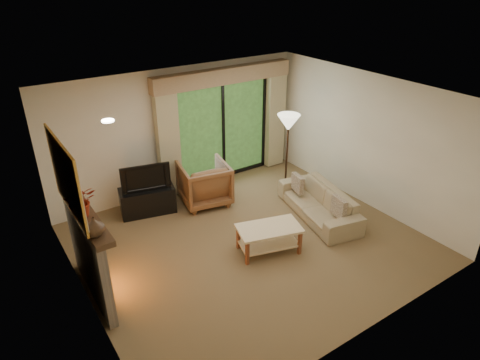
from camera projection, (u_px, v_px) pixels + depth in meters
floor at (250, 242)px, 7.48m from camera, size 5.50×5.50×0.00m
ceiling at (251, 97)px, 6.30m from camera, size 5.50×5.50×0.00m
wall_back at (180, 131)px, 8.73m from camera, size 5.00×0.00×5.00m
wall_front at (373, 254)px, 5.04m from camera, size 5.00×0.00×5.00m
wall_left at (77, 229)px, 5.52m from camera, size 0.00×5.00×5.00m
wall_right at (366, 141)px, 8.26m from camera, size 0.00×5.00×5.00m
fireplace at (89, 256)px, 6.00m from camera, size 0.24×1.70×1.37m
mirror at (66, 177)px, 5.39m from camera, size 0.07×1.45×1.02m
sliding_door at (223, 131)px, 9.29m from camera, size 2.26×0.10×2.16m
curtain_left at (168, 141)px, 8.49m from camera, size 0.45×0.18×2.35m
curtain_right at (275, 117)px, 9.83m from camera, size 0.45×0.18×2.35m
cornice at (224, 76)px, 8.67m from camera, size 3.20×0.24×0.32m
media_console at (148, 200)px, 8.28m from camera, size 1.11×0.69×0.52m
tv at (145, 176)px, 8.04m from camera, size 0.92×0.33×0.53m
armchair at (204, 183)px, 8.55m from camera, size 1.08×1.10×0.86m
sofa at (319, 203)px, 8.14m from camera, size 1.16×2.06×0.57m
pillow_near at (339, 207)px, 7.61m from camera, size 0.17×0.38×0.37m
pillow_far at (298, 183)px, 8.43m from camera, size 0.17×0.36×0.35m
coffee_table at (269, 239)px, 7.16m from camera, size 1.16×0.84×0.47m
floor_lamp at (287, 155)px, 8.76m from camera, size 0.52×0.52×1.71m
vase at (94, 226)px, 5.21m from camera, size 0.31×0.31×0.25m
branches at (80, 201)px, 5.57m from camera, size 0.44×0.40×0.45m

